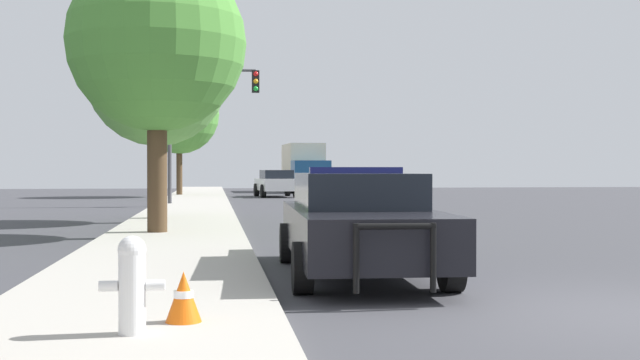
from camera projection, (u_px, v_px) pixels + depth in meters
The scene contains 11 objects.
ground_plane at pixel (625, 314), 8.40m from camera, with size 110.00×110.00×0.00m, color #3D3D42.
sidewalk_left at pixel (128, 320), 7.72m from camera, with size 3.00×110.00×0.13m.
police_car at pixel (358, 221), 11.46m from camera, with size 2.23×5.47×1.55m.
fire_hydrant at pixel (132, 282), 6.73m from camera, with size 0.54×0.24×0.83m.
traffic_light at pixel (204, 107), 32.35m from camera, with size 3.69×0.35×5.55m.
car_background_distant at pixel (276, 183), 43.33m from camera, with size 2.26×4.26×1.45m.
box_truck at pixel (304, 166), 52.49m from camera, with size 2.63×7.32×3.16m.
tree_sidewalk_near at pixel (157, 43), 17.58m from camera, with size 3.93×3.93×6.13m.
tree_sidewalk_mid at pixel (157, 76), 22.61m from camera, with size 3.99×3.99×6.02m.
tree_sidewalk_far at pixel (179, 114), 43.20m from camera, with size 4.28×4.28×6.48m.
traffic_cone at pixel (184, 297), 7.27m from camera, with size 0.33×0.33×0.46m.
Camera 1 is at (-4.28, -7.88, 1.52)m, focal length 45.00 mm.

